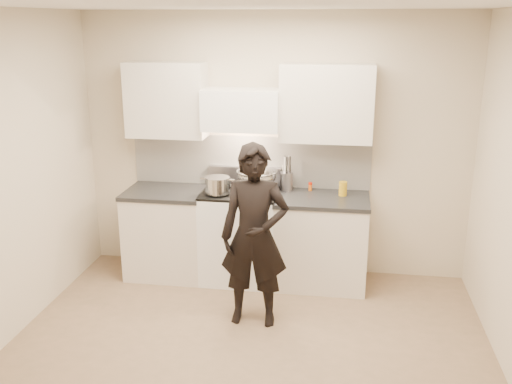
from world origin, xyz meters
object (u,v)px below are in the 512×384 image
at_px(wok, 257,176).
at_px(person, 255,236).
at_px(stove, 241,235).
at_px(counter_right, 321,240).
at_px(utensil_crock, 287,180).

relative_size(wok, person, 0.31).
bearing_deg(person, stove, 106.84).
relative_size(counter_right, wok, 1.83).
relative_size(counter_right, utensil_crock, 2.58).
xyz_separation_m(stove, counter_right, (0.83, 0.00, -0.01)).
height_order(stove, person, person).
relative_size(wok, utensil_crock, 1.41).
bearing_deg(person, counter_right, 56.99).
bearing_deg(wok, counter_right, -11.93).
distance_m(stove, wok, 0.63).
bearing_deg(person, utensil_crock, 80.05).
height_order(stove, counter_right, stove).
distance_m(counter_right, person, 1.09).
relative_size(stove, counter_right, 1.04).
height_order(counter_right, wok, wok).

